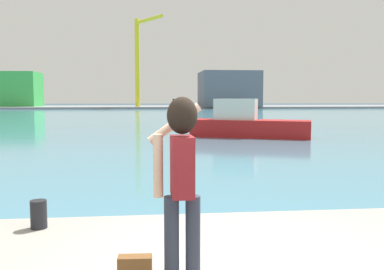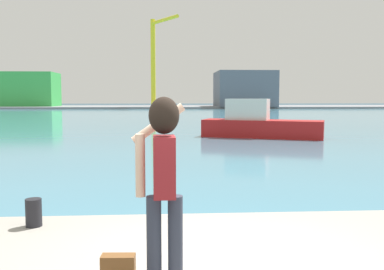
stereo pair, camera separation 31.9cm
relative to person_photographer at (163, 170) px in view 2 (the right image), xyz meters
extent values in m
plane|color=#334751|center=(0.52, 50.29, -1.72)|extent=(220.00, 220.00, 0.00)
cube|color=teal|center=(0.52, 52.29, -1.71)|extent=(140.00, 100.00, 0.02)
cube|color=gray|center=(0.52, 92.29, -1.51)|extent=(140.00, 20.00, 0.42)
cylinder|color=#2D3342|center=(-0.09, 0.00, -0.66)|extent=(0.14, 0.14, 0.82)
cylinder|color=#2D3342|center=(0.11, 0.00, -0.66)|extent=(0.14, 0.14, 0.82)
cube|color=maroon|center=(0.01, 0.00, 0.03)|extent=(0.21, 0.34, 0.56)
sphere|color=#E0B293|center=(0.01, 0.00, 0.49)|extent=(0.22, 0.22, 0.22)
ellipsoid|color=black|center=(0.01, -0.02, 0.50)|extent=(0.28, 0.26, 0.34)
cylinder|color=#E0B293|center=(-0.21, 0.00, 0.04)|extent=(0.09, 0.09, 0.58)
cylinder|color=#E0B293|center=(-0.04, 0.21, 0.41)|extent=(0.53, 0.10, 0.40)
cube|color=black|center=(-0.05, 0.33, 0.58)|extent=(0.01, 0.07, 0.14)
cube|color=brown|center=(-0.43, 0.06, -0.95)|extent=(0.33, 0.16, 0.24)
cylinder|color=black|center=(-1.75, 1.81, -0.88)|extent=(0.21, 0.21, 0.38)
cube|color=#B21919|center=(5.73, 20.56, -1.18)|extent=(7.18, 4.37, 1.03)
cube|color=silver|center=(4.93, 20.89, -0.04)|extent=(2.79, 2.21, 1.25)
cube|color=green|center=(-32.53, 92.66, 2.45)|extent=(16.17, 8.92, 7.50)
cube|color=slate|center=(17.41, 87.96, 2.49)|extent=(12.37, 12.14, 7.59)
cylinder|color=yellow|center=(-2.52, 86.54, 7.89)|extent=(1.00, 1.00, 18.38)
cylinder|color=yellow|center=(-0.03, 82.45, 16.28)|extent=(5.57, 8.56, 0.70)
camera|label=1|loc=(-0.29, -3.80, 0.67)|focal=39.18mm
camera|label=2|loc=(0.02, -3.83, 0.67)|focal=39.18mm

